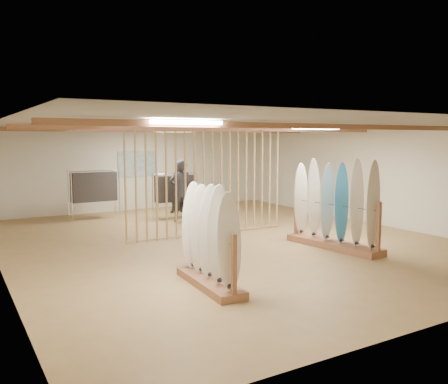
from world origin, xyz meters
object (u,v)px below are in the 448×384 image
shopper_b (181,187)px  rack_right (334,219)px  clothing_rack_b (175,188)px  clothing_rack_a (94,187)px  shopper_a (181,187)px  rack_left (210,252)px

shopper_b → rack_right: bearing=-71.5°
rack_right → clothing_rack_b: size_ratio=1.72×
rack_right → clothing_rack_b: (-1.43, 5.54, 0.27)m
clothing_rack_a → shopper_a: shopper_a is taller
clothing_rack_a → shopper_b: size_ratio=0.88×
rack_left → clothing_rack_b: bearing=73.9°
rack_right → shopper_b: rack_right is taller
shopper_a → rack_left: bearing=88.3°
clothing_rack_b → shopper_a: 0.67m
rack_left → rack_right: (3.81, 1.07, 0.08)m
clothing_rack_a → clothing_rack_b: 2.47m
rack_right → clothing_rack_a: rack_right is taller
shopper_a → clothing_rack_b: bearing=-80.1°
rack_left → shopper_a: (2.28, 5.95, 0.46)m
shopper_b → clothing_rack_b: bearing=-113.9°
clothing_rack_b → shopper_b: bearing=52.4°
rack_left → shopper_b: bearing=72.0°
rack_right → shopper_a: (-1.53, 4.88, 0.38)m
clothing_rack_a → shopper_b: 2.86m
rack_right → shopper_b: 6.45m
shopper_a → shopper_b: bearing=-95.8°
rack_right → shopper_b: size_ratio=1.41×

